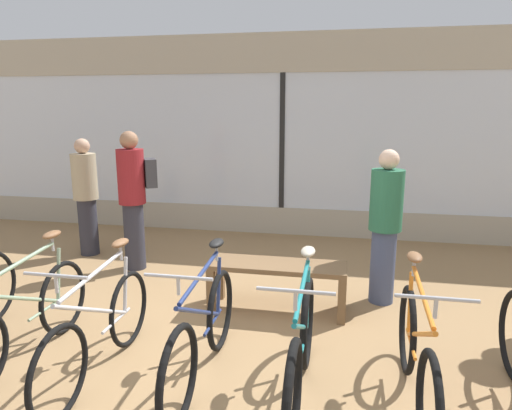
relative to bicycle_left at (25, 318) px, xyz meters
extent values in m
plane|color=#99754C|center=(1.52, 0.33, -0.39)|extent=(24.00, 24.00, 0.00)
cube|color=#B2A893|center=(1.52, 4.28, -0.16)|extent=(12.00, 0.08, 0.45)
cube|color=silver|center=(1.52, 4.28, 1.14)|extent=(12.00, 0.04, 2.15)
cube|color=#B2A893|center=(1.52, 4.28, 2.51)|extent=(12.00, 0.08, 0.60)
cube|color=black|center=(1.52, 4.26, 1.14)|extent=(0.08, 0.02, 2.15)
torus|color=black|center=(0.00, 0.52, -0.04)|extent=(0.05, 0.68, 0.68)
cylinder|color=gray|center=(0.00, -0.06, 0.20)|extent=(0.03, 1.00, 0.51)
cylinder|color=gray|center=(0.00, 0.48, 0.20)|extent=(0.03, 0.11, 0.49)
cylinder|color=gray|center=(0.00, -0.03, 0.47)|extent=(0.03, 0.93, 0.10)
cylinder|color=gray|center=(0.00, 0.27, -0.04)|extent=(0.03, 0.48, 0.03)
cylinder|color=#B2B2B7|center=(0.00, 0.44, 0.51)|extent=(0.02, 0.02, 0.14)
ellipsoid|color=brown|center=(0.00, 0.44, 0.59)|extent=(0.11, 0.22, 0.06)
torus|color=black|center=(0.70, 0.43, -0.05)|extent=(0.04, 0.66, 0.66)
torus|color=black|center=(0.70, -0.59, -0.05)|extent=(0.04, 0.66, 0.66)
cylinder|color=#BCBCC1|center=(0.70, -0.12, 0.19)|extent=(0.03, 0.95, 0.51)
cylinder|color=#BCBCC1|center=(0.70, 0.39, 0.19)|extent=(0.03, 0.11, 0.49)
cylinder|color=#BCBCC1|center=(0.70, -0.09, 0.46)|extent=(0.03, 0.88, 0.10)
cylinder|color=#BCBCC1|center=(0.70, 0.20, -0.05)|extent=(0.03, 0.46, 0.03)
cylinder|color=#B2B2B7|center=(0.70, 0.35, 0.50)|extent=(0.02, 0.02, 0.14)
ellipsoid|color=brown|center=(0.70, 0.35, 0.58)|extent=(0.11, 0.22, 0.06)
cylinder|color=#B2B2B7|center=(0.70, -0.53, 0.56)|extent=(0.02, 0.02, 0.12)
cylinder|color=#ADADB2|center=(0.70, -0.53, 0.62)|extent=(0.46, 0.02, 0.02)
torus|color=black|center=(1.51, 0.53, -0.04)|extent=(0.05, 0.70, 0.70)
torus|color=black|center=(1.51, -0.49, -0.04)|extent=(0.05, 0.70, 0.70)
cylinder|color=navy|center=(1.51, -0.02, 0.20)|extent=(0.03, 0.96, 0.51)
cylinder|color=navy|center=(1.51, 0.49, 0.20)|extent=(0.03, 0.11, 0.49)
cylinder|color=navy|center=(1.51, 0.01, 0.48)|extent=(0.03, 0.88, 0.10)
cylinder|color=navy|center=(1.51, 0.30, -0.04)|extent=(0.03, 0.46, 0.03)
cylinder|color=#B2B2B7|center=(1.51, 0.45, 0.51)|extent=(0.02, 0.02, 0.14)
ellipsoid|color=black|center=(1.51, 0.45, 0.59)|extent=(0.11, 0.22, 0.06)
cylinder|color=#B2B2B7|center=(1.51, -0.43, 0.57)|extent=(0.02, 0.02, 0.12)
cylinder|color=#ADADB2|center=(1.51, -0.43, 0.63)|extent=(0.46, 0.02, 0.02)
torus|color=black|center=(2.28, 0.40, -0.02)|extent=(0.06, 0.73, 0.73)
torus|color=black|center=(2.28, -0.62, -0.02)|extent=(0.06, 0.73, 0.73)
cylinder|color=#1E7A7F|center=(2.28, -0.15, 0.22)|extent=(0.03, 0.95, 0.51)
cylinder|color=#1E7A7F|center=(2.28, 0.36, 0.22)|extent=(0.03, 0.11, 0.49)
cylinder|color=#1E7A7F|center=(2.28, -0.12, 0.50)|extent=(0.03, 0.88, 0.10)
cylinder|color=#1E7A7F|center=(2.28, 0.17, -0.02)|extent=(0.03, 0.46, 0.03)
cylinder|color=#B2B2B7|center=(2.28, 0.32, 0.53)|extent=(0.02, 0.02, 0.14)
ellipsoid|color=#B2A893|center=(2.28, 0.32, 0.61)|extent=(0.11, 0.22, 0.06)
cylinder|color=#B2B2B7|center=(2.28, -0.56, 0.59)|extent=(0.02, 0.02, 0.12)
cylinder|color=#ADADB2|center=(2.28, -0.56, 0.65)|extent=(0.46, 0.02, 0.02)
torus|color=black|center=(3.07, 0.48, -0.04)|extent=(0.05, 0.70, 0.70)
torus|color=black|center=(3.07, -0.53, -0.04)|extent=(0.05, 0.70, 0.70)
cylinder|color=orange|center=(3.07, -0.07, 0.20)|extent=(0.03, 0.94, 0.51)
cylinder|color=orange|center=(3.07, 0.44, 0.20)|extent=(0.03, 0.11, 0.49)
cylinder|color=orange|center=(3.07, -0.04, 0.48)|extent=(0.03, 0.86, 0.10)
cylinder|color=orange|center=(3.07, 0.25, -0.04)|extent=(0.03, 0.45, 0.03)
cylinder|color=#B2B2B7|center=(3.07, 0.40, 0.51)|extent=(0.02, 0.02, 0.14)
ellipsoid|color=brown|center=(3.07, 0.40, 0.59)|extent=(0.11, 0.22, 0.06)
cylinder|color=#B2B2B7|center=(3.07, -0.47, 0.57)|extent=(0.02, 0.02, 0.12)
cylinder|color=#ADADB2|center=(3.07, -0.47, 0.63)|extent=(0.46, 0.02, 0.02)
cube|color=brown|center=(1.89, 1.36, 0.10)|extent=(1.40, 0.44, 0.05)
cube|color=brown|center=(1.23, 1.18, -0.15)|extent=(0.08, 0.08, 0.46)
cube|color=brown|center=(2.55, 1.18, -0.15)|extent=(0.08, 0.08, 0.46)
cube|color=brown|center=(1.23, 1.54, -0.15)|extent=(0.08, 0.08, 0.46)
cube|color=brown|center=(2.55, 1.54, -0.15)|extent=(0.08, 0.08, 0.46)
cylinder|color=#424C6B|center=(2.96, 1.79, 0.02)|extent=(0.35, 0.35, 0.81)
cylinder|color=#286647|center=(2.96, 1.79, 0.74)|extent=(0.46, 0.46, 0.64)
sphere|color=beige|center=(2.96, 1.79, 1.17)|extent=(0.21, 0.21, 0.21)
cylinder|color=#2D2D38|center=(-0.12, 2.25, 0.05)|extent=(0.36, 0.36, 0.87)
cylinder|color=maroon|center=(-0.12, 2.25, 0.83)|extent=(0.47, 0.47, 0.69)
sphere|color=#9E7051|center=(-0.12, 2.25, 1.29)|extent=(0.23, 0.23, 0.23)
cube|color=#38383D|center=(0.08, 2.38, 0.87)|extent=(0.25, 0.28, 0.36)
cylinder|color=#2D2D38|center=(-1.04, 2.68, 0.02)|extent=(0.33, 0.33, 0.81)
cylinder|color=tan|center=(-1.04, 2.68, 0.74)|extent=(0.43, 0.43, 0.64)
sphere|color=tan|center=(-1.04, 2.68, 1.17)|extent=(0.21, 0.21, 0.21)
camera|label=1|loc=(2.53, -3.03, 1.69)|focal=32.00mm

